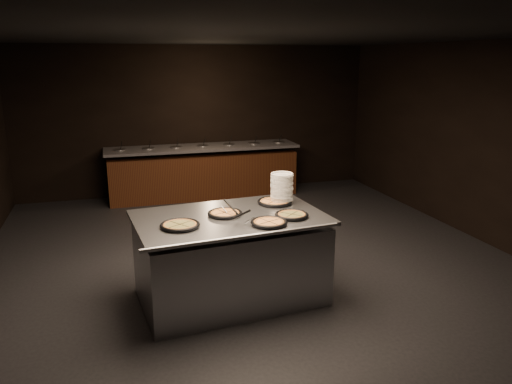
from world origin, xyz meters
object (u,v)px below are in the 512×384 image
serving_counter (230,260)px  pan_cheese_whole (225,213)px  pan_veggie_whole (180,225)px  plate_stack (282,188)px

serving_counter → pan_cheese_whole: 0.54m
pan_veggie_whole → pan_cheese_whole: (0.53, 0.26, -0.00)m
pan_veggie_whole → pan_cheese_whole: 0.59m
serving_counter → plate_stack: (0.71, 0.32, 0.69)m
plate_stack → pan_cheese_whole: plate_stack is taller
serving_counter → pan_cheese_whole: (-0.04, 0.04, 0.53)m
serving_counter → pan_cheese_whole: bearing=131.6°
plate_stack → pan_cheese_whole: bearing=-159.5°
pan_veggie_whole → pan_cheese_whole: bearing=26.1°
serving_counter → pan_cheese_whole: size_ratio=5.64×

